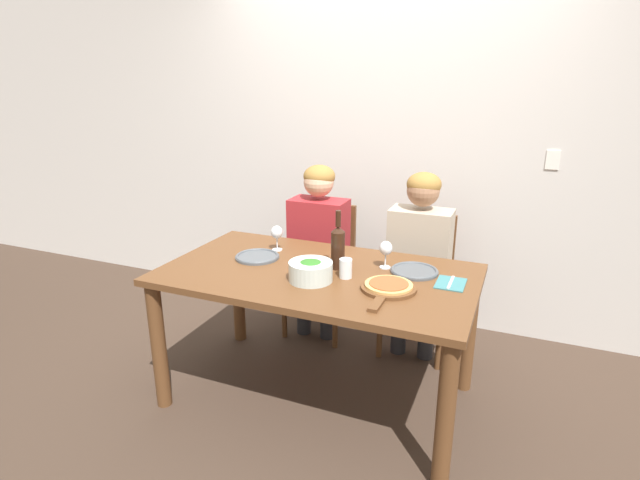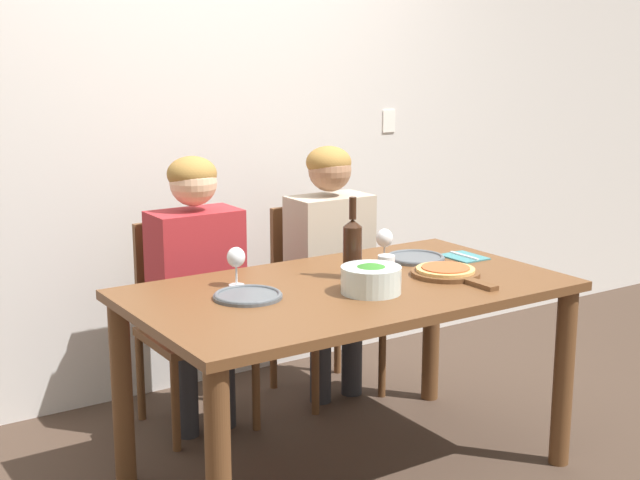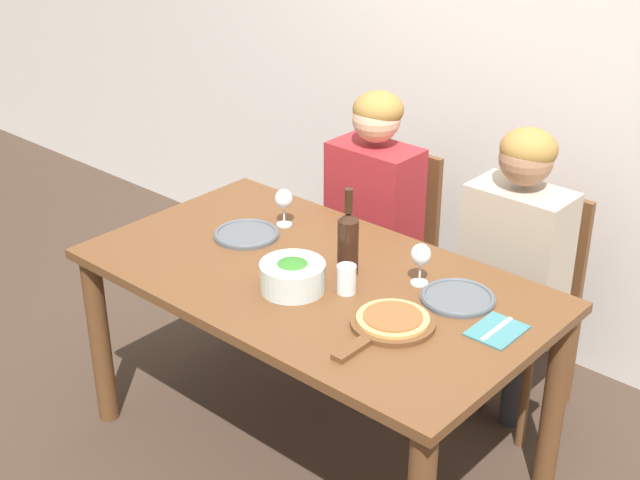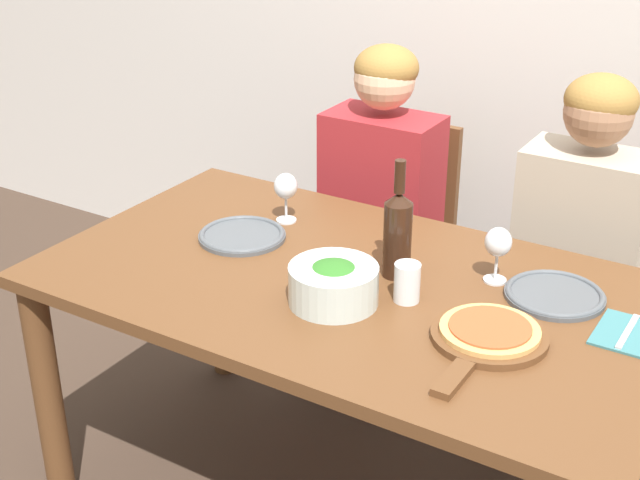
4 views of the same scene
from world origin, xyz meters
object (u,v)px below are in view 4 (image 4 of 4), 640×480
Objects in this scene: person_man at (581,233)px; fork_on_napkin at (627,333)px; wine_bottle at (398,232)px; chair_left at (392,241)px; water_tumbler at (407,282)px; dinner_plate_right at (555,294)px; wine_glass_left at (286,188)px; person_woman at (379,188)px; pizza_on_board at (488,335)px; broccoli_bowl at (333,284)px; wine_glass_right at (498,245)px; chair_right at (582,288)px; dinner_plate_left at (242,235)px.

person_man reaches higher than fork_on_napkin.
chair_left is at bearing 117.41° from wine_bottle.
water_tumbler is at bearing -166.69° from fork_on_napkin.
wine_bottle is at bearing -166.13° from dinner_plate_right.
wine_glass_left is (-0.06, -0.59, 0.39)m from chair_left.
fork_on_napkin is at bearing -6.90° from wine_glass_left.
wine_bottle is 2.12× the size of wine_glass_left.
person_woman is at bearing 122.54° from water_tumbler.
dinner_plate_right is 0.84m from wine_glass_left.
wine_glass_left reaches higher than pizza_on_board.
wine_glass_right reaches higher than broccoli_bowl.
dinner_plate_right is 0.37m from water_tumbler.
fork_on_napkin is (0.66, 0.23, -0.05)m from broccoli_bowl.
wine_bottle reaches higher than wine_glass_left.
pizza_on_board is (0.70, -0.79, 0.06)m from person_woman.
broccoli_bowl is 0.54× the size of pizza_on_board.
water_tumbler is at bearing 163.10° from pizza_on_board.
dinner_plate_right is at bearing -2.80° from wine_glass_left.
water_tumbler is 0.53m from fork_on_napkin.
person_man is 3.75× the size of wine_bottle.
broccoli_bowl is at bearing -43.33° from wine_glass_left.
fork_on_napkin is at bearing 36.21° from pizza_on_board.
person_man is at bearing 32.26° from wine_glass_left.
person_man is at bearing 91.12° from pizza_on_board.
fork_on_napkin is at bearing 1.28° from wine_bottle.
wine_glass_left is (-0.77, 0.32, 0.09)m from pizza_on_board.
wine_glass_left is at bearing -147.74° from person_man.
person_man is 0.52m from dinner_plate_right.
wine_bottle is at bearing -113.43° from chair_right.
wine_bottle is 1.28× the size of dinner_plate_left.
person_man is at bearing 115.27° from fork_on_napkin.
wine_glass_right reaches higher than chair_left.
person_man reaches higher than dinner_plate_right.
chair_right is at bearing 66.57° from wine_bottle.
chair_left is 2.18× the size of pizza_on_board.
chair_right is at bearing 97.41° from dinner_plate_right.
wine_glass_right is 1.51× the size of water_tumbler.
chair_right is 0.89m from wine_bottle.
person_woman is 6.68× the size of fork_on_napkin.
wine_bottle is (0.38, -0.61, 0.17)m from person_woman.
wine_glass_left is 0.67m from wine_glass_right.
fork_on_napkin is (0.20, -0.08, -0.01)m from dinner_plate_right.
fork_on_napkin is (0.28, -0.71, 0.29)m from chair_right.
wine_glass_right is (0.71, 0.13, 0.10)m from dinner_plate_left.
chair_right is at bearing 90.98° from pizza_on_board.
dinner_plate_left is 1.39× the size of fork_on_napkin.
pizza_on_board is 0.31m from wine_glass_right.
broccoli_bowl is 2.23× the size of water_tumbler.
broccoli_bowl reaches higher than dinner_plate_left.
chair_right reaches higher than water_tumbler.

